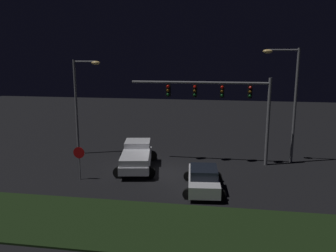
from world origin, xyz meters
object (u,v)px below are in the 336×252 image
traffic_signal_gantry (222,97)px  street_lamp_left (81,96)px  car_sedan (203,179)px  stop_sign (79,157)px  pickup_truck (137,155)px  street_lamp_right (289,92)px

traffic_signal_gantry → street_lamp_left: 11.33m
car_sedan → stop_sign: (-8.18, 0.56, 0.82)m
street_lamp_left → pickup_truck: bearing=-29.1°
street_lamp_left → stop_sign: bearing=-69.6°
car_sedan → street_lamp_left: (-10.35, 6.41, 4.14)m
traffic_signal_gantry → pickup_truck: bearing=-159.4°
car_sedan → street_lamp_left: 12.86m
traffic_signal_gantry → stop_sign: 11.05m
pickup_truck → traffic_signal_gantry: bearing=-79.0°
car_sedan → traffic_signal_gantry: 7.21m
traffic_signal_gantry → street_lamp_left: bearing=176.5°
pickup_truck → traffic_signal_gantry: (6.00, 2.26, 4.03)m
street_lamp_left → stop_sign: (2.17, -5.85, -3.31)m
traffic_signal_gantry → street_lamp_right: size_ratio=1.20×
pickup_truck → car_sedan: (5.04, -3.46, -0.26)m
traffic_signal_gantry → stop_sign: size_ratio=4.63×
car_sedan → traffic_signal_gantry: size_ratio=0.44×
street_lamp_left → stop_sign: street_lamp_left is taller
street_lamp_left → street_lamp_right: (16.16, 0.25, 0.51)m
car_sedan → street_lamp_right: (5.81, 6.66, 4.64)m
street_lamp_right → traffic_signal_gantry: bearing=-169.0°
street_lamp_left → street_lamp_right: size_ratio=0.90×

